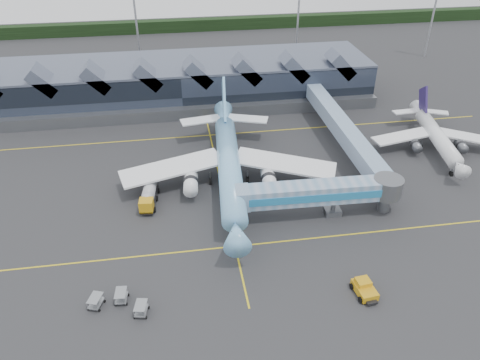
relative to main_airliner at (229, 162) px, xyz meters
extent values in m
plane|color=#252628|center=(-1.47, -9.37, -4.15)|extent=(260.00, 260.00, 0.00)
cube|color=yellow|center=(-1.47, -17.37, -4.15)|extent=(120.00, 0.25, 0.01)
cube|color=yellow|center=(-1.47, 18.63, -4.15)|extent=(120.00, 0.25, 0.01)
cube|color=yellow|center=(-1.47, 0.63, -4.15)|extent=(0.25, 60.00, 0.01)
cube|color=black|center=(-1.47, 100.63, -2.15)|extent=(260.00, 4.00, 4.00)
cube|color=black|center=(-6.47, 38.63, 0.35)|extent=(90.00, 20.00, 9.00)
cube|color=#51586C|center=(-6.47, 38.63, 5.05)|extent=(90.00, 20.00, 0.60)
cube|color=slate|center=(-6.47, 27.63, -2.85)|extent=(90.00, 2.50, 2.60)
cube|color=#51586C|center=(-35.47, 31.63, 5.15)|extent=(6.43, 6.00, 6.43)
cube|color=#51586C|center=(-24.47, 31.63, 5.15)|extent=(6.43, 6.00, 6.43)
cube|color=#51586C|center=(-13.47, 31.63, 5.15)|extent=(6.43, 6.00, 6.43)
cube|color=#51586C|center=(-2.47, 31.63, 5.15)|extent=(6.43, 6.00, 6.43)
cube|color=#51586C|center=(8.53, 31.63, 5.15)|extent=(6.43, 6.00, 6.43)
cube|color=#51586C|center=(19.53, 31.63, 5.15)|extent=(6.43, 6.00, 6.43)
cube|color=#51586C|center=(30.53, 31.63, 5.15)|extent=(6.43, 6.00, 6.43)
cylinder|color=#9899A0|center=(-16.47, 62.63, 6.85)|extent=(0.56, 0.56, 22.00)
cylinder|color=#9899A0|center=(28.53, 62.63, 6.85)|extent=(0.56, 0.56, 22.00)
cylinder|color=#9899A0|center=(68.53, 60.63, 6.85)|extent=(0.56, 0.56, 22.00)
cylinder|color=#77B1F2|center=(-0.12, -1.43, 0.02)|extent=(6.44, 31.51, 3.86)
cone|color=#77B1F2|center=(-1.64, -19.70, 0.02)|extent=(4.29, 5.67, 3.86)
cube|color=black|center=(-1.69, -20.37, 0.83)|extent=(1.49, 0.46, 0.48)
cone|color=#77B1F2|center=(1.47, 17.74, 0.31)|extent=(4.44, 7.45, 3.86)
cube|color=white|center=(-9.86, 0.69, -0.66)|extent=(18.42, 9.68, 1.27)
cube|color=white|center=(9.83, -0.95, -0.66)|extent=(18.44, 12.15, 1.27)
cylinder|color=white|center=(-6.87, -3.11, -1.62)|extent=(2.83, 5.55, 2.39)
cylinder|color=white|center=(6.26, -4.20, -1.62)|extent=(2.83, 5.55, 2.39)
cube|color=#77B1F2|center=(1.33, 15.95, 4.34)|extent=(1.27, 9.89, 10.64)
cube|color=white|center=(-3.38, 16.79, 0.31)|extent=(8.45, 4.38, 0.25)
cube|color=white|center=(6.10, 16.00, 0.31)|extent=(8.63, 5.55, 0.25)
cylinder|color=slate|center=(-1.34, -16.13, -3.03)|extent=(0.28, 0.28, 2.24)
cylinder|color=slate|center=(-3.28, 0.18, -3.03)|extent=(0.28, 0.28, 2.24)
cylinder|color=slate|center=(3.26, -0.36, -3.03)|extent=(0.28, 0.28, 2.24)
cylinder|color=black|center=(-1.34, -16.13, -3.75)|extent=(0.57, 1.46, 1.43)
cylinder|color=white|center=(41.86, 5.09, -1.11)|extent=(6.28, 19.91, 2.82)
cone|color=white|center=(39.81, -6.28, -1.11)|extent=(3.37, 3.83, 2.82)
cube|color=black|center=(39.73, -6.70, -0.52)|extent=(1.11, 0.52, 0.48)
cone|color=white|center=(44.01, 17.01, -0.90)|extent=(3.57, 4.94, 2.82)
cube|color=white|center=(35.53, 7.14, -1.60)|extent=(12.11, 5.21, 0.94)
cube|color=white|center=(48.51, 4.80, -1.60)|extent=(12.06, 8.77, 0.94)
cylinder|color=slate|center=(37.28, 4.48, -2.31)|extent=(2.32, 3.64, 1.75)
cylinder|color=slate|center=(45.94, 2.92, -2.31)|extent=(2.32, 3.64, 1.75)
cube|color=#281A50|center=(43.81, 15.90, 1.71)|extent=(1.54, 6.31, 6.87)
cube|color=white|center=(40.74, 16.74, -0.90)|extent=(5.49, 2.32, 0.23)
cube|color=white|center=(46.99, 15.61, -0.90)|extent=(5.71, 4.00, 0.23)
cylinder|color=slate|center=(40.21, -4.07, -3.33)|extent=(0.26, 0.26, 1.63)
cylinder|color=slate|center=(39.65, 6.34, -3.33)|extent=(0.26, 0.26, 1.63)
cylinder|color=slate|center=(44.37, 5.49, -3.33)|extent=(0.26, 0.26, 1.63)
cylinder|color=black|center=(40.21, -4.07, -3.86)|extent=(0.60, 1.10, 1.04)
cube|color=#6E95B8|center=(11.92, -11.89, 0.30)|extent=(21.38, 3.81, 3.09)
cube|color=teal|center=(11.88, -13.54, 0.30)|extent=(21.29, 0.75, 1.28)
cube|color=#6E95B8|center=(0.22, -11.55, 0.30)|extent=(2.87, 3.49, 3.19)
cylinder|color=slate|center=(15.12, -11.98, -1.92)|extent=(0.75, 0.75, 4.45)
cube|color=slate|center=(15.12, -11.98, -3.67)|extent=(2.62, 2.20, 0.96)
cylinder|color=black|center=(14.05, -11.95, -3.78)|extent=(0.45, 0.97, 0.96)
cylinder|color=black|center=(16.18, -12.01, -3.78)|extent=(0.45, 0.97, 0.96)
cylinder|color=slate|center=(23.63, -12.23, 0.30)|extent=(4.68, 4.68, 3.19)
cylinder|color=slate|center=(23.63, -12.23, -1.92)|extent=(1.92, 1.92, 4.45)
cube|color=black|center=(-13.89, -4.14, -3.47)|extent=(3.11, 8.35, 0.45)
cube|color=#CD9413|center=(-14.25, -7.20, -2.52)|extent=(2.39, 2.23, 1.99)
cube|color=black|center=(-14.34, -7.92, -2.07)|extent=(1.99, 0.37, 0.91)
cylinder|color=#AFB0B4|center=(-13.76, -3.06, -2.25)|extent=(2.68, 5.46, 2.08)
sphere|color=#AFB0B4|center=(-13.46, -0.45, -2.25)|extent=(1.99, 1.99, 1.99)
sphere|color=#AFB0B4|center=(-14.07, -5.67, -2.25)|extent=(1.99, 1.99, 1.99)
cylinder|color=black|center=(-15.33, -6.70, -3.70)|extent=(0.42, 0.94, 0.91)
cylinder|color=black|center=(-13.09, -6.97, -3.70)|extent=(0.42, 0.94, 0.91)
cylinder|color=black|center=(-14.96, -3.55, -3.70)|extent=(0.42, 0.94, 0.91)
cylinder|color=black|center=(-12.71, -3.82, -3.70)|extent=(0.42, 0.94, 0.91)
cylinder|color=black|center=(-14.70, -1.31, -3.70)|extent=(0.42, 0.94, 0.91)
cylinder|color=black|center=(-12.45, -1.57, -3.70)|extent=(0.42, 0.94, 0.91)
cube|color=#CD9413|center=(13.67, -29.16, -3.44)|extent=(2.59, 3.85, 1.01)
cube|color=#CD9413|center=(13.60, -28.56, -2.69)|extent=(1.98, 1.80, 0.71)
cube|color=black|center=(13.87, -31.07, -3.70)|extent=(1.49, 0.95, 0.30)
cylinder|color=black|center=(12.64, -30.49, -3.75)|extent=(0.39, 0.84, 0.81)
cylinder|color=black|center=(14.95, -30.24, -3.75)|extent=(0.39, 0.84, 0.81)
cylinder|color=black|center=(12.38, -28.08, -3.75)|extent=(0.39, 0.84, 0.81)
cylinder|color=black|center=(14.69, -27.83, -3.75)|extent=(0.39, 0.84, 0.81)
cube|color=#909498|center=(-17.31, -25.53, -3.61)|extent=(1.57, 2.29, 0.15)
cube|color=#909498|center=(-17.31, -25.53, -2.67)|extent=(1.57, 2.29, 0.08)
cylinder|color=black|center=(-16.50, -24.81, -3.97)|extent=(0.15, 0.36, 0.36)
cube|color=#909498|center=(-14.77, -28.03, -3.61)|extent=(1.77, 2.40, 0.15)
cube|color=#909498|center=(-14.77, -28.03, -2.67)|extent=(1.77, 2.40, 0.08)
cylinder|color=black|center=(-13.89, -27.39, -3.97)|extent=(0.18, 0.37, 0.36)
cube|color=#909498|center=(-20.40, -25.93, -3.61)|extent=(2.03, 2.51, 0.15)
cube|color=#909498|center=(-20.40, -25.93, -2.67)|extent=(2.03, 2.51, 0.08)
cylinder|color=black|center=(-19.44, -25.44, -3.97)|extent=(0.23, 0.37, 0.36)
camera|label=1|loc=(-8.96, -69.23, 41.05)|focal=35.00mm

